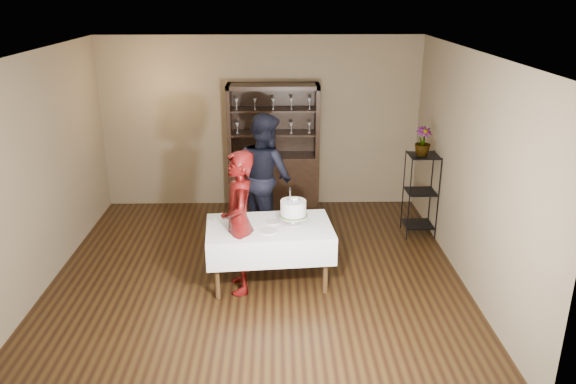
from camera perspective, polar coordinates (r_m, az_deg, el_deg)
name	(u,v)px	position (r m, az deg, el deg)	size (l,w,h in m)	color
floor	(258,275)	(7.06, -3.11, -8.40)	(5.00, 5.00, 0.00)	black
ceiling	(253,53)	(6.25, -3.59, 13.94)	(5.00, 5.00, 0.00)	silver
back_wall	(261,123)	(8.94, -2.79, 7.02)	(5.00, 0.02, 2.70)	brown
wall_left	(39,173)	(7.08, -24.01, 1.77)	(0.02, 5.00, 2.70)	brown
wall_right	(469,170)	(6.90, 17.91, 2.11)	(0.02, 5.00, 2.70)	brown
china_hutch	(274,169)	(8.88, -1.46, 2.36)	(1.40, 0.48, 2.00)	black
plant_etagere	(421,191)	(8.14, 13.32, 0.05)	(0.42, 0.42, 1.20)	black
cake_table	(269,239)	(6.67, -1.91, -4.80)	(1.54, 1.03, 0.73)	white
woman	(239,223)	(6.41, -5.00, -3.12)	(0.62, 0.40, 1.69)	#3A0508
man	(265,176)	(7.80, -2.35, 1.61)	(0.87, 0.68, 1.79)	black
cake	(293,210)	(6.56, 0.54, -1.79)	(0.39, 0.39, 0.47)	silver
plate_near	(268,231)	(6.43, -2.00, -4.01)	(0.20, 0.20, 0.01)	silver
plate_far	(273,222)	(6.68, -1.54, -3.08)	(0.17, 0.17, 0.01)	silver
potted_plant	(423,141)	(7.90, 13.55, 5.02)	(0.22, 0.22, 0.40)	#486831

